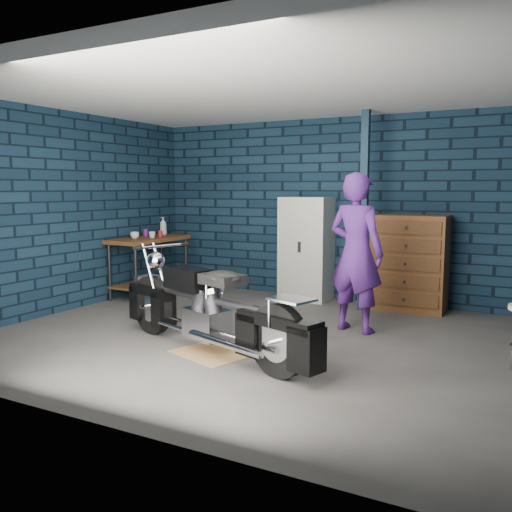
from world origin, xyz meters
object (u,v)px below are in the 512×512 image
Objects in this scene: storage_bin at (153,285)px; tool_chest at (409,263)px; workbench at (150,266)px; motorcycle at (211,303)px; person at (356,253)px; locker at (306,249)px.

storage_bin is 3.90m from tool_chest.
workbench is 0.59× the size of motorcycle.
motorcycle is 5.01× the size of storage_bin.
tool_chest is at bearing 12.03° from storage_bin.
workbench is at bearing 2.90° from person.
workbench is 3.90m from tool_chest.
workbench is 2.94× the size of storage_bin.
storage_bin is 0.31× the size of locker.
tool_chest is (3.80, 0.85, 0.20)m from workbench.
motorcycle is at bearing 68.96° from person.
motorcycle is 1.55× the size of locker.
person reaches higher than motorcycle.
motorcycle is 1.88m from person.
motorcycle reaches higher than storage_bin.
person is at bearing -49.26° from locker.
locker is at bearing 180.00° from tool_chest.
locker reaches higher than workbench.
motorcycle is 2.98m from locker.
workbench is 3.57m from person.
motorcycle is at bearing -40.28° from workbench.
storage_bin is (-3.47, 0.61, -0.78)m from person.
motorcycle is 1.83× the size of tool_chest.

